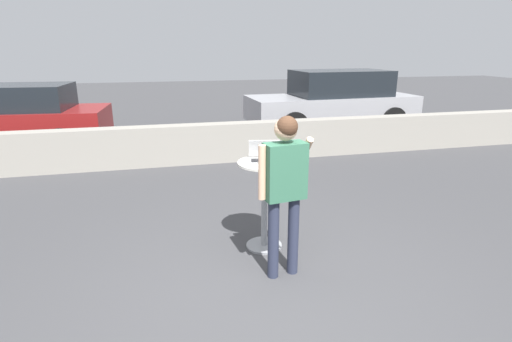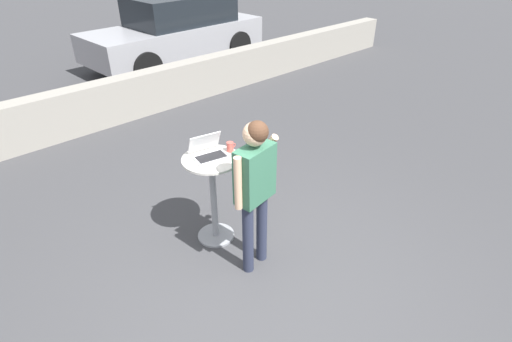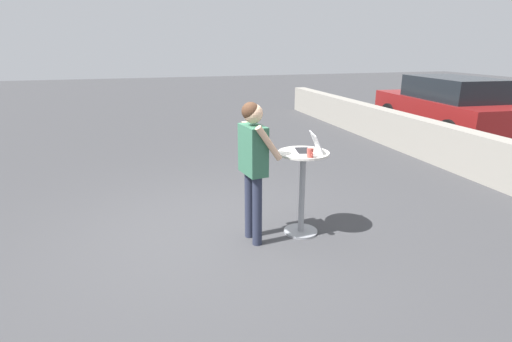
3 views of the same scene
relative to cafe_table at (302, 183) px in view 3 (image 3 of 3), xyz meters
The scene contains 6 objects.
ground_plane 1.26m from the cafe_table, 100.62° to the right, with size 50.00×50.00×0.00m, color #3D3D3F.
cafe_table is the anchor object (origin of this frame).
laptop 0.44m from the cafe_table, 77.73° to the left, with size 0.39×0.36×0.22m.
coffee_mug 0.50m from the cafe_table, ahead, with size 0.11×0.07×0.10m.
standing_person 0.73m from the cafe_table, 87.09° to the right, with size 0.54×0.40×1.63m.
parked_car_near_street 7.28m from the cafe_table, 126.61° to the left, with size 4.37×2.04×1.44m.
Camera 3 is at (4.32, -0.74, 2.21)m, focal length 28.00 mm.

